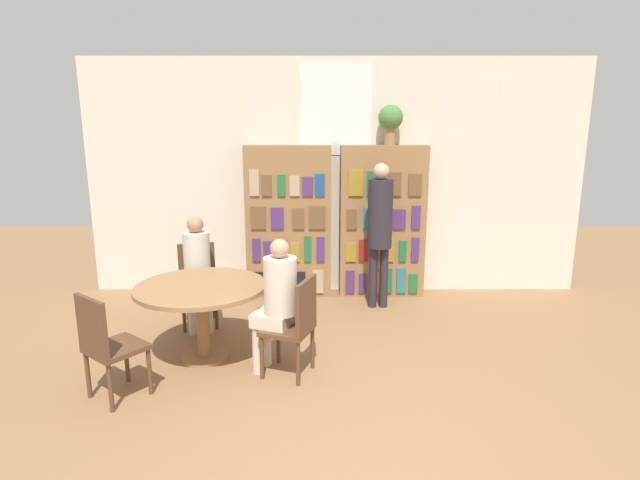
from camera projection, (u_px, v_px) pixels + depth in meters
The scene contains 12 objects.
ground_plane at pixel (351, 463), 3.25m from camera, with size 16.00×16.00×0.00m, color olive.
wall_back at pixel (336, 178), 6.46m from camera, with size 6.40×0.07×3.00m.
bookshelf_left at pixel (290, 222), 6.39m from camera, with size 1.08×0.34×1.93m.
bookshelf_right at pixel (383, 222), 6.39m from camera, with size 1.08×0.34×1.93m.
flower_vase at pixel (392, 120), 6.11m from camera, with size 0.30×0.30×0.48m.
reading_table at pixel (203, 297), 4.61m from camera, with size 1.21×1.21×0.73m.
chair_near_camera at pixel (108, 342), 3.91m from camera, with size 0.56×0.56×0.89m.
chair_left_side at pixel (199, 280), 5.52m from camera, with size 0.49×0.49×0.89m.
chair_far_side at pixel (296, 322), 4.32m from camera, with size 0.51×0.51×0.89m.
seated_reader_left at pixel (199, 266), 5.31m from camera, with size 0.36×0.41×1.23m.
seated_reader_right at pixel (277, 297), 4.33m from camera, with size 0.42×0.38×1.22m.
librarian_standing at pixel (381, 221), 5.88m from camera, with size 0.29×0.56×1.74m.
Camera 1 is at (-0.20, -2.85, 2.14)m, focal length 28.00 mm.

